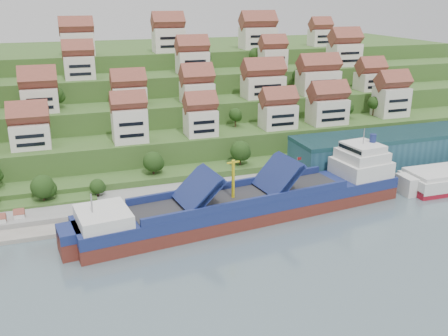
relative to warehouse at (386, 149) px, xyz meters
name	(u,v)px	position (x,y,z in m)	size (l,w,h in m)	color
ground	(248,215)	(-52.00, -17.00, -7.20)	(300.00, 300.00, 0.00)	slate
quay	(294,182)	(-32.00, -2.00, -6.10)	(180.00, 14.00, 2.20)	gray
pebble_beach	(3,225)	(-110.00, -5.00, -6.70)	(45.00, 20.00, 1.00)	gray
hillside	(162,97)	(-52.00, 86.55, 3.46)	(260.00, 128.00, 31.00)	#2D4C1E
hillside_village	(187,81)	(-51.88, 43.30, 16.97)	(154.81, 62.19, 29.05)	silver
hillside_trees	(173,113)	(-60.39, 27.93, 9.74)	(138.65, 62.75, 31.70)	#224216
warehouse	(386,149)	(0.00, 0.00, 0.00)	(60.00, 15.00, 10.00)	#234D5F
flagpole	(297,169)	(-33.89, -7.00, -0.32)	(1.28, 0.16, 8.00)	gray
cargo_ship	(257,203)	(-50.25, -18.19, -3.70)	(84.80, 23.14, 18.67)	#5B241B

